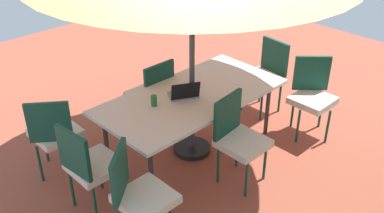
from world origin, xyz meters
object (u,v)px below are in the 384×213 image
at_px(laptop, 184,94).
at_px(cup, 154,101).
at_px(chair_west, 266,73).
at_px(chair_northeast, 138,193).
at_px(chair_east, 89,163).
at_px(chair_north, 238,136).
at_px(chair_southeast, 54,131).
at_px(chair_south, 152,92).
at_px(chair_northwest, 312,93).
at_px(dining_table, 192,98).

bearing_deg(laptop, cup, 13.54).
xyz_separation_m(chair_west, laptop, (1.51, 0.00, 0.26)).
bearing_deg(chair_northeast, cup, 2.68).
height_order(chair_northeast, laptop, chair_northeast).
relative_size(chair_east, cup, 8.22).
height_order(chair_north, chair_southeast, same).
bearing_deg(chair_southeast, chair_north, 170.15).
height_order(chair_south, chair_southeast, same).
bearing_deg(chair_north, chair_east, 146.99).
height_order(chair_northwest, laptop, chair_northwest).
relative_size(chair_south, chair_northeast, 1.00).
bearing_deg(chair_west, chair_north, -57.43).
xyz_separation_m(chair_south, chair_northeast, (1.27, 1.34, 0.00)).
bearing_deg(chair_northeast, laptop, -10.05).
bearing_deg(chair_northwest, cup, -159.38).
distance_m(chair_north, chair_northeast, 1.30).
relative_size(dining_table, chair_east, 2.21).
xyz_separation_m(chair_southeast, chair_west, (-2.75, 0.69, 0.00)).
distance_m(dining_table, chair_north, 0.73).
bearing_deg(cup, dining_table, 166.87).
bearing_deg(laptop, chair_south, -68.31).
xyz_separation_m(dining_table, chair_south, (0.04, -0.66, -0.16)).
distance_m(dining_table, chair_northwest, 1.54).
height_order(chair_northwest, chair_west, same).
distance_m(chair_northeast, chair_northwest, 2.66).
bearing_deg(chair_northwest, laptop, -161.71).
bearing_deg(dining_table, chair_east, 0.81).
xyz_separation_m(chair_northwest, chair_west, (-0.05, -0.75, 0.00)).
bearing_deg(chair_northeast, chair_southeast, 51.34).
distance_m(chair_north, laptop, 0.77).
xyz_separation_m(dining_table, chair_southeast, (1.34, -0.72, -0.16)).
bearing_deg(chair_east, chair_northwest, -109.89).
height_order(dining_table, chair_west, chair_west).
relative_size(chair_northwest, laptop, 2.47).
relative_size(chair_north, chair_northwest, 1.00).
xyz_separation_m(chair_northwest, laptop, (1.46, -0.74, 0.26)).
distance_m(chair_southeast, chair_northwest, 3.05).
relative_size(chair_southeast, laptop, 2.47).
bearing_deg(chair_west, dining_table, -83.76).
distance_m(chair_south, chair_northwest, 1.96).
height_order(dining_table, chair_northwest, chair_northwest).
bearing_deg(chair_northwest, chair_south, -179.65).
relative_size(chair_northeast, chair_northwest, 1.00).
bearing_deg(chair_north, laptop, 90.85).
bearing_deg(chair_northwest, dining_table, -162.92).
height_order(chair_northwest, cup, chair_northwest).
distance_m(chair_north, chair_west, 1.59).
relative_size(chair_northeast, chair_southeast, 1.00).
height_order(dining_table, chair_south, chair_south).
bearing_deg(chair_east, chair_west, -94.61).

